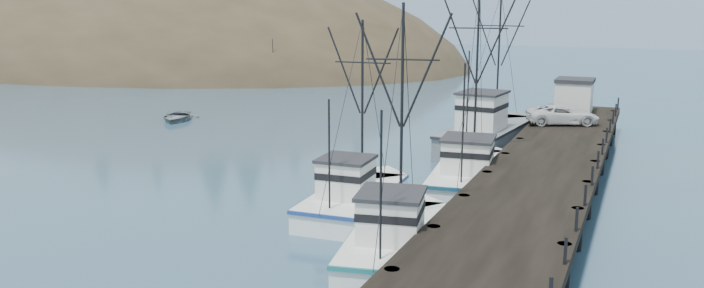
% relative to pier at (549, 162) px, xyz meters
% --- Properties ---
extents(ground, '(400.00, 400.00, 0.00)m').
position_rel_pier_xyz_m(ground, '(-14.00, -16.00, -1.69)').
color(ground, '#30506C').
rests_on(ground, ground).
extents(pier, '(6.00, 44.00, 2.00)m').
position_rel_pier_xyz_m(pier, '(0.00, 0.00, 0.00)').
color(pier, black).
rests_on(pier, ground).
extents(headland, '(134.80, 78.00, 51.00)m').
position_rel_pier_xyz_m(headland, '(-88.95, 62.61, -6.24)').
color(headland, '#382D1E').
rests_on(headland, ground).
extents(distant_ridge, '(360.00, 40.00, 26.00)m').
position_rel_pier_xyz_m(distant_ridge, '(-4.00, 154.00, -1.69)').
color(distant_ridge, '#9EB2C6').
rests_on(distant_ridge, ground).
extents(distant_ridge_far, '(180.00, 25.00, 18.00)m').
position_rel_pier_xyz_m(distant_ridge_far, '(-54.00, 169.00, -1.69)').
color(distant_ridge_far, silver).
rests_on(distant_ridge_far, ground).
extents(moored_sailboats, '(17.77, 15.47, 6.35)m').
position_rel_pier_xyz_m(moored_sailboats, '(-48.09, 44.56, -1.36)').
color(moored_sailboats, white).
rests_on(moored_sailboats, ground).
extents(trawler_near, '(5.34, 11.31, 11.38)m').
position_rel_pier_xyz_m(trawler_near, '(-4.71, -13.63, -0.87)').
color(trawler_near, white).
rests_on(trawler_near, ground).
extents(trawler_mid, '(3.91, 10.46, 10.48)m').
position_rel_pier_xyz_m(trawler_mid, '(-8.81, -8.61, -0.87)').
color(trawler_mid, white).
rests_on(trawler_mid, ground).
extents(trawler_far, '(5.20, 12.51, 12.55)m').
position_rel_pier_xyz_m(trawler_far, '(-4.52, -0.68, -0.87)').
color(trawler_far, white).
rests_on(trawler_far, ground).
extents(work_vessel, '(5.55, 14.22, 12.04)m').
position_rel_pier_xyz_m(work_vessel, '(-5.74, 10.14, -0.46)').
color(work_vessel, slate).
rests_on(work_vessel, ground).
extents(pier_shed, '(3.00, 3.20, 2.80)m').
position_rel_pier_xyz_m(pier_shed, '(-0.49, 18.00, 1.73)').
color(pier_shed, silver).
rests_on(pier_shed, pier).
extents(pickup_truck, '(5.79, 4.24, 1.46)m').
position_rel_pier_xyz_m(pickup_truck, '(-0.64, 11.66, 1.04)').
color(pickup_truck, silver).
rests_on(pickup_truck, pier).
extents(motorboat, '(5.23, 6.03, 1.05)m').
position_rel_pier_xyz_m(motorboat, '(-35.52, 10.84, -1.69)').
color(motorboat, slate).
rests_on(motorboat, ground).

